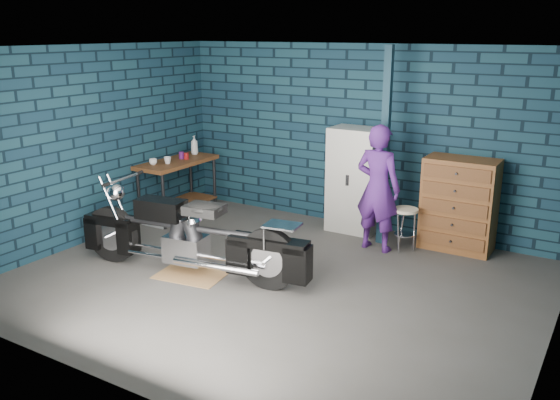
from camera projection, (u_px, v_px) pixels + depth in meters
The scene contains 16 objects.
ground at pixel (274, 282), 7.03m from camera, with size 6.00×6.00×0.00m, color #43413F.
room_walls at pixel (299, 116), 6.96m from camera, with size 6.02×5.01×2.71m.
support_post at pixel (385, 148), 7.98m from camera, with size 0.10×0.10×2.70m, color #132D3C.
workbench at pixel (178, 188), 9.41m from camera, with size 0.60×1.40×0.91m, color brown.
drip_mat at pixel (192, 274), 7.25m from camera, with size 0.81×0.61×0.01m, color #986642.
motorcycle at pixel (190, 230), 7.09m from camera, with size 2.59×0.70×1.14m, color black, non-canonical shape.
person at pixel (378, 188), 7.86m from camera, with size 0.63×0.41×1.71m, color #502078.
storage_bin at pixel (159, 216), 9.07m from camera, with size 0.44×0.31×0.27m, color gray.
locker at pixel (354, 180), 8.65m from camera, with size 0.72×0.51×1.54m, color beige.
tool_chest at pixel (459, 205), 7.93m from camera, with size 0.94×0.52×1.26m, color brown.
shop_stool at pixel (405, 230), 7.93m from camera, with size 0.33×0.33×0.60m, color beige, non-canonical shape.
cup_a at pixel (153, 162), 8.96m from camera, with size 0.12×0.12×0.09m, color beige.
cup_b at pixel (168, 160), 9.04m from camera, with size 0.11×0.11×0.11m, color beige.
mug_purple at pixel (181, 155), 9.39m from camera, with size 0.08×0.08×0.11m, color #521860.
mug_red at pixel (186, 156), 9.35m from camera, with size 0.08×0.08×0.10m, color maroon.
bottle at pixel (194, 145), 9.70m from camera, with size 0.12×0.12×0.31m, color gray.
Camera 1 is at (3.42, -5.51, 2.89)m, focal length 38.00 mm.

